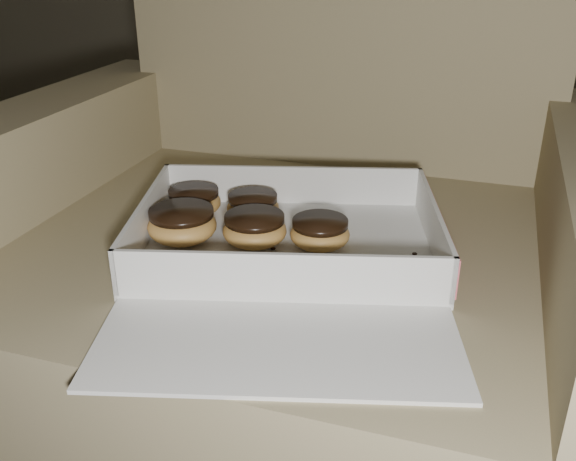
{
  "coord_description": "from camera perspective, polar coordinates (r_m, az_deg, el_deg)",
  "views": [
    {
      "loc": [
        0.81,
        -0.5,
        0.86
      ],
      "look_at": [
        0.56,
        0.26,
        0.48
      ],
      "focal_mm": 40.0,
      "sensor_mm": 36.0,
      "label": 1
    }
  ],
  "objects": [
    {
      "name": "armchair",
      "position": [
        1.07,
        0.71,
        -5.1
      ],
      "size": [
        0.98,
        0.82,
        1.02
      ],
      "color": "#837754",
      "rests_on": "floor"
    },
    {
      "name": "crumb_b",
      "position": [
        0.83,
        -3.46,
        -3.31
      ],
      "size": [
        0.01,
        0.01,
        0.0
      ],
      "primitive_type": "ellipsoid",
      "color": "black",
      "rests_on": "bakery_box"
    },
    {
      "name": "bakery_box",
      "position": [
        0.85,
        0.09,
        -2.1
      ],
      "size": [
        0.51,
        0.56,
        0.07
      ],
      "rotation": [
        0.0,
        0.0,
        0.26
      ],
      "color": "white",
      "rests_on": "armchair"
    },
    {
      "name": "crumb_e",
      "position": [
        0.88,
        11.19,
        -2.04
      ],
      "size": [
        0.01,
        0.01,
        0.0
      ],
      "primitive_type": "ellipsoid",
      "color": "black",
      "rests_on": "bakery_box"
    },
    {
      "name": "donut_b",
      "position": [
        0.98,
        -8.35,
        2.61
      ],
      "size": [
        0.08,
        0.08,
        0.04
      ],
      "color": "#E29E4F",
      "rests_on": "bakery_box"
    },
    {
      "name": "crumb_a",
      "position": [
        0.8,
        3.76,
        -4.2
      ],
      "size": [
        0.01,
        0.01,
        0.0
      ],
      "primitive_type": "ellipsoid",
      "color": "black",
      "rests_on": "bakery_box"
    },
    {
      "name": "crumb_d",
      "position": [
        0.79,
        8.47,
        -5.16
      ],
      "size": [
        0.01,
        0.01,
        0.0
      ],
      "primitive_type": "ellipsoid",
      "color": "black",
      "rests_on": "bakery_box"
    },
    {
      "name": "donut_d",
      "position": [
        0.88,
        -2.98,
        0.16
      ],
      "size": [
        0.09,
        0.09,
        0.04
      ],
      "color": "#E29E4F",
      "rests_on": "bakery_box"
    },
    {
      "name": "donut_c",
      "position": [
        0.96,
        -3.14,
        2.18
      ],
      "size": [
        0.08,
        0.08,
        0.04
      ],
      "color": "#E29E4F",
      "rests_on": "bakery_box"
    },
    {
      "name": "donut_e",
      "position": [
        0.9,
        -9.39,
        0.56
      ],
      "size": [
        0.1,
        0.1,
        0.05
      ],
      "color": "#E29E4F",
      "rests_on": "bakery_box"
    },
    {
      "name": "crumb_c",
      "position": [
        0.87,
        -1.35,
        -1.61
      ],
      "size": [
        0.01,
        0.01,
        0.0
      ],
      "primitive_type": "ellipsoid",
      "color": "black",
      "rests_on": "bakery_box"
    },
    {
      "name": "donut_a",
      "position": [
        0.87,
        2.86,
        -0.17
      ],
      "size": [
        0.08,
        0.08,
        0.04
      ],
      "color": "#E29E4F",
      "rests_on": "bakery_box"
    }
  ]
}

